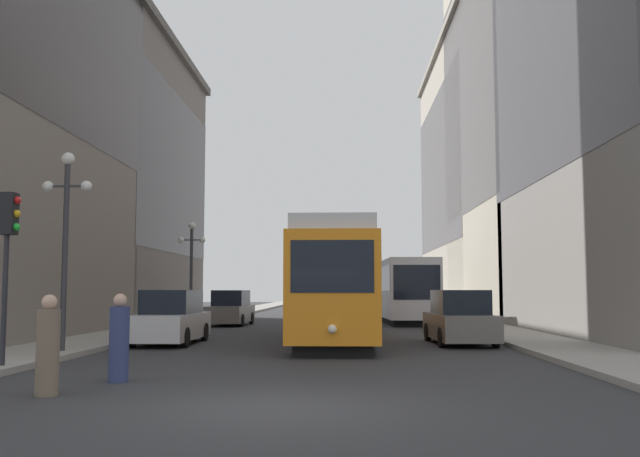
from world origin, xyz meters
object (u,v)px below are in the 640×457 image
transit_bus (402,288)px  streetcar (337,282)px  parked_car_right_far (460,319)px  pedestrian_crossing_far (119,341)px  lamp_post_left_far (191,256)px  traffic_light_near_left (8,232)px  parked_car_left_near (171,319)px  parked_car_left_mid (231,309)px  pedestrian_crossing_near (48,348)px  lamp_post_left_near (66,219)px

transit_bus → streetcar: bearing=-105.8°
parked_car_right_far → pedestrian_crossing_far: bearing=48.3°
streetcar → lamp_post_left_far: size_ratio=2.82×
parked_car_right_far → traffic_light_near_left: 14.47m
parked_car_left_near → pedestrian_crossing_far: bearing=-81.5°
parked_car_left_near → lamp_post_left_far: lamp_post_left_far is taller
streetcar → lamp_post_left_far: lamp_post_left_far is taller
transit_bus → traffic_light_near_left: bearing=-115.7°
transit_bus → parked_car_left_mid: transit_bus is taller
pedestrian_crossing_near → traffic_light_near_left: bearing=-116.6°
transit_bus → pedestrian_crossing_near: transit_bus is taller
transit_bus → parked_car_right_far: size_ratio=2.65×
streetcar → pedestrian_crossing_far: (-4.24, -11.81, -1.29)m
transit_bus → pedestrian_crossing_near: (-8.46, -28.53, -1.14)m
parked_car_left_near → pedestrian_crossing_far: (1.42, -9.95, -0.03)m
pedestrian_crossing_far → parked_car_left_near: bearing=100.7°
parked_car_right_far → traffic_light_near_left: (-11.48, -8.52, 2.28)m
parked_car_right_far → lamp_post_left_far: 16.69m
parked_car_left_mid → lamp_post_left_near: 17.53m
traffic_light_near_left → lamp_post_left_far: (-0.22, 20.10, 0.44)m
parked_car_left_mid → pedestrian_crossing_far: bearing=-83.2°
pedestrian_crossing_near → pedestrian_crossing_far: size_ratio=1.00×
parked_car_right_far → lamp_post_left_near: size_ratio=0.84×
pedestrian_crossing_far → streetcar: bearing=72.8°
parked_car_left_mid → pedestrian_crossing_near: 24.42m
transit_bus → parked_car_left_mid: size_ratio=2.85×
parked_car_right_far → pedestrian_crossing_near: size_ratio=2.69×
parked_car_right_far → lamp_post_left_near: bearing=19.9°
pedestrian_crossing_far → traffic_light_near_left: 4.18m
lamp_post_left_near → lamp_post_left_far: bearing=90.0°
lamp_post_left_far → parked_car_right_far: bearing=-44.7°
transit_bus → parked_car_right_far: 16.64m
parked_car_left_mid → lamp_post_left_near: lamp_post_left_near is taller
lamp_post_left_near → lamp_post_left_far: size_ratio=1.08×
parked_car_left_mid → lamp_post_left_far: lamp_post_left_far is taller
parked_car_left_mid → traffic_light_near_left: (-1.68, -20.99, 2.28)m
parked_car_left_mid → pedestrian_crossing_near: bearing=-85.0°
parked_car_right_far → pedestrian_crossing_near: 14.96m
streetcar → transit_bus: size_ratio=1.18×
transit_bus → pedestrian_crossing_far: transit_bus is taller
pedestrian_crossing_far → traffic_light_near_left: bearing=155.6°
streetcar → lamp_post_left_far: 12.52m
parked_car_left_near → parked_car_left_mid: size_ratio=1.12×
pedestrian_crossing_near → lamp_post_left_far: size_ratio=0.34×
parked_car_left_mid → traffic_light_near_left: bearing=-91.4°
traffic_light_near_left → parked_car_left_near: bearing=78.6°
parked_car_left_near → lamp_post_left_far: (-1.90, 11.73, 2.72)m
parked_car_right_far → lamp_post_left_far: lamp_post_left_far is taller
parked_car_left_near → parked_car_right_far: bearing=1.2°
lamp_post_left_near → pedestrian_crossing_far: bearing=-58.4°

